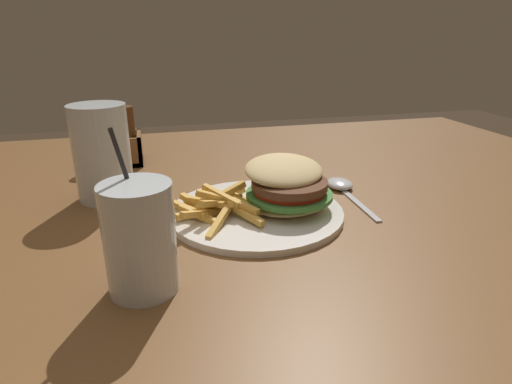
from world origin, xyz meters
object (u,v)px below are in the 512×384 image
(beer_glass, at_px, (102,156))
(condiment_caddy, at_px, (116,141))
(spoon, at_px, (341,185))
(juice_glass, at_px, (140,243))
(meal_plate_near, at_px, (270,198))

(beer_glass, distance_m, condiment_caddy, 0.21)
(spoon, relative_size, condiment_caddy, 1.50)
(juice_glass, bearing_deg, meal_plate_near, 39.97)
(meal_plate_near, height_order, juice_glass, juice_glass)
(beer_glass, relative_size, juice_glass, 0.89)
(spoon, xyz_separation_m, condiment_caddy, (-0.40, 0.27, 0.04))
(juice_glass, bearing_deg, spoon, 34.04)
(meal_plate_near, height_order, condiment_caddy, condiment_caddy)
(spoon, bearing_deg, juice_glass, 126.13)
(meal_plate_near, xyz_separation_m, juice_glass, (-0.19, -0.16, 0.03))
(beer_glass, relative_size, condiment_caddy, 1.30)
(meal_plate_near, bearing_deg, condiment_caddy, 125.51)
(condiment_caddy, bearing_deg, beer_glass, -92.53)
(beer_glass, height_order, condiment_caddy, beer_glass)
(meal_plate_near, xyz_separation_m, condiment_caddy, (-0.24, 0.34, 0.02))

